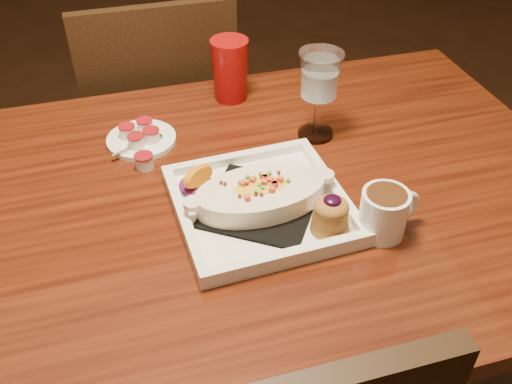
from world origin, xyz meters
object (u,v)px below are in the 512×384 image
object	(u,v)px
table	(204,239)
plate	(265,200)
red_tumbler	(230,70)
goblet	(320,80)
saucer	(141,138)
chair_far	(162,131)
coffee_mug	(385,211)

from	to	relation	value
table	plate	bearing A→B (deg)	-29.91
table	red_tumbler	bearing A→B (deg)	67.58
goblet	saucer	distance (m)	0.39
table	chair_far	size ratio (longest dim) A/B	1.61
goblet	saucer	world-z (taller)	goblet
goblet	plate	bearing A→B (deg)	-130.04
saucer	chair_far	bearing A→B (deg)	78.49
table	chair_far	xyz separation A→B (m)	(-0.00, 0.63, -0.15)
table	saucer	distance (m)	0.26
coffee_mug	red_tumbler	world-z (taller)	red_tumbler
table	plate	world-z (taller)	plate
plate	goblet	world-z (taller)	goblet
saucer	plate	bearing A→B (deg)	-56.67
coffee_mug	goblet	bearing A→B (deg)	81.37
plate	red_tumbler	size ratio (longest dim) A/B	2.17
table	goblet	bearing A→B (deg)	27.97
chair_far	red_tumbler	distance (m)	0.44
saucer	red_tumbler	world-z (taller)	red_tumbler
saucer	red_tumbler	bearing A→B (deg)	29.37
chair_far	table	bearing A→B (deg)	90.00
plate	saucer	size ratio (longest dim) A/B	2.16
table	red_tumbler	xyz separation A→B (m)	(0.15, 0.35, 0.17)
table	red_tumbler	world-z (taller)	red_tumbler
plate	chair_far	bearing A→B (deg)	96.02
red_tumbler	table	bearing A→B (deg)	-112.42
plate	coffee_mug	distance (m)	0.21
plate	table	bearing A→B (deg)	147.44
chair_far	plate	world-z (taller)	chair_far
red_tumbler	coffee_mug	bearing A→B (deg)	-74.80
coffee_mug	goblet	distance (m)	0.33
coffee_mug	saucer	bearing A→B (deg)	124.00
goblet	red_tumbler	world-z (taller)	goblet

